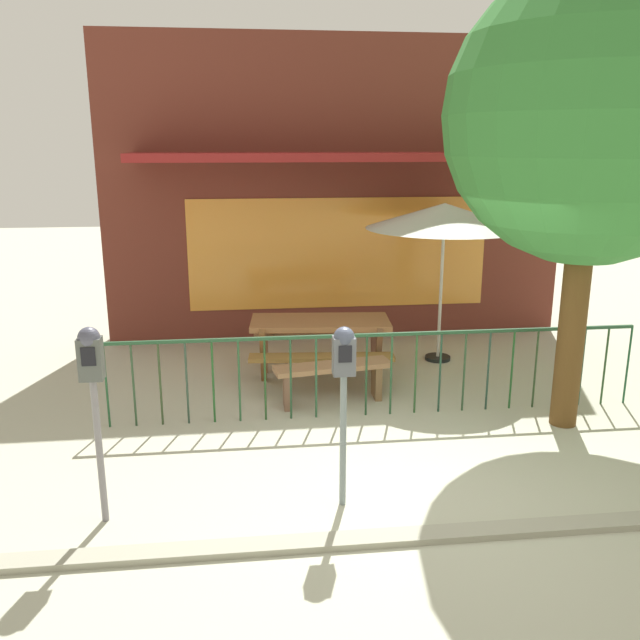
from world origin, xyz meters
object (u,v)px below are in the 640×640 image
Objects in this scene: parking_meter_far at (344,370)px; patio_bench at (333,374)px; street_tree at (594,117)px; picnic_table_left at (320,332)px; patio_umbrella at (444,217)px; parking_meter_near at (92,374)px.

patio_bench is at bearing 84.36° from parking_meter_far.
parking_meter_far is 3.64m from street_tree.
parking_meter_far is 0.33× the size of street_tree.
street_tree is (2.49, -1.85, 2.64)m from picnic_table_left.
parking_meter_far is at bearing -117.49° from patio_umbrella.
patio_umbrella is 1.55× the size of patio_bench.
street_tree reaches higher than patio_bench.
patio_bench is 3.34m from parking_meter_near.
patio_umbrella is (1.75, 0.49, 1.43)m from picnic_table_left.
street_tree reaches higher than picnic_table_left.
patio_umbrella reaches higher than parking_meter_near.
parking_meter_far reaches higher than picnic_table_left.
patio_bench is (0.04, -0.93, -0.26)m from picnic_table_left.
patio_bench is at bearing 159.52° from street_tree.
picnic_table_left reaches higher than patio_bench.
picnic_table_left is 0.40× the size of street_tree.
picnic_table_left is 4.07m from street_tree.
street_tree reaches higher than parking_meter_near.
parking_meter_near is 5.25m from street_tree.
parking_meter_near is at bearing -133.38° from patio_bench.
parking_meter_near is at bearing -136.22° from patio_umbrella.
parking_meter_near reaches higher than parking_meter_far.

